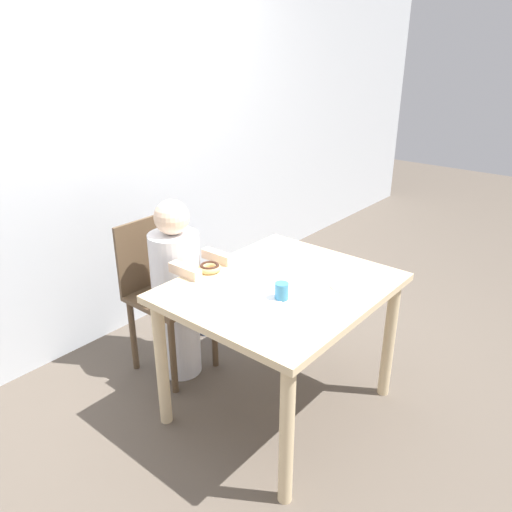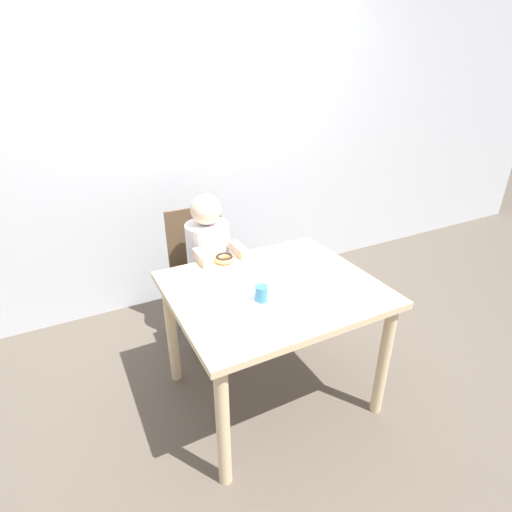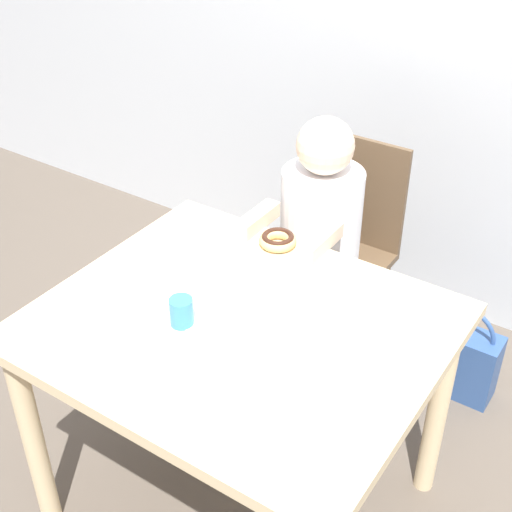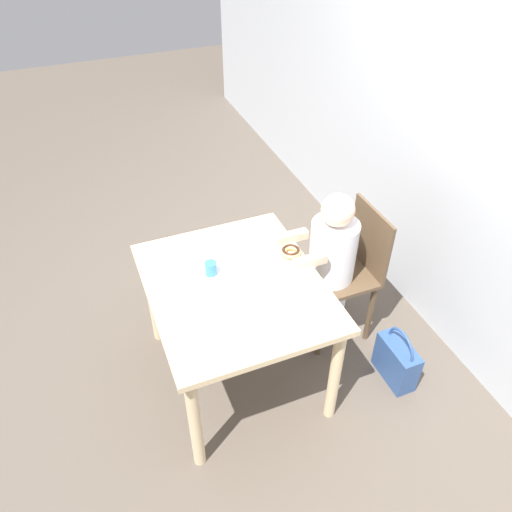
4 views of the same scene
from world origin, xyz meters
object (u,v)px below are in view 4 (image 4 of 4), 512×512
object	(u,v)px
handbag	(397,360)
cup	(211,268)
child_figure	(330,271)
chair	(346,272)
donut	(291,251)

from	to	relation	value
handbag	cup	bearing A→B (deg)	-117.55
cup	child_figure	bearing A→B (deg)	89.35
chair	handbag	distance (m)	0.58
child_figure	cup	distance (m)	0.75
chair	cup	xyz separation A→B (m)	(-0.01, -0.82, 0.29)
chair	cup	distance (m)	0.87
child_figure	cup	bearing A→B (deg)	-90.65
child_figure	donut	bearing A→B (deg)	-90.55
chair	handbag	bearing A→B (deg)	12.22
donut	handbag	xyz separation A→B (m)	(0.48, 0.48, -0.59)
child_figure	handbag	distance (m)	0.64
child_figure	donut	world-z (taller)	child_figure
child_figure	handbag	world-z (taller)	child_figure
child_figure	cup	size ratio (longest dim) A/B	13.33
child_figure	donut	size ratio (longest dim) A/B	9.12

